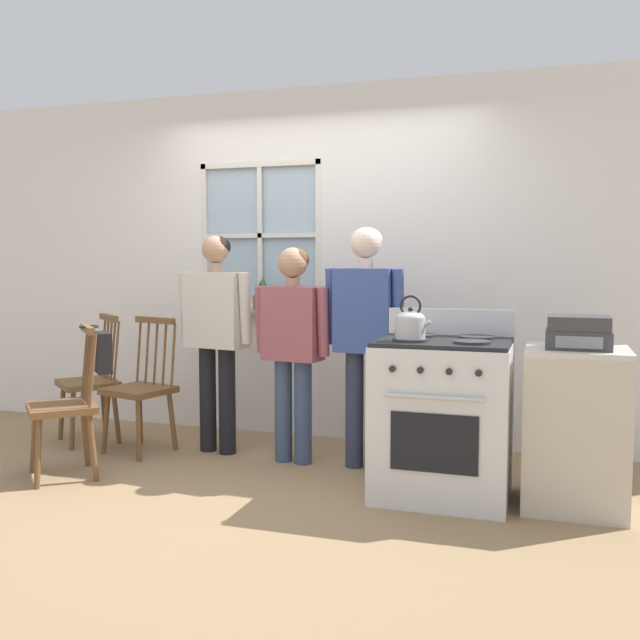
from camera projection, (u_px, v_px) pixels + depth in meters
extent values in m
plane|color=#937551|center=(248.00, 489.00, 4.30)|extent=(16.00, 16.00, 0.00)
cube|color=white|center=(89.00, 264.00, 6.17)|extent=(2.20, 0.06, 2.70)
cube|color=white|center=(536.00, 265.00, 5.02)|extent=(3.18, 0.06, 2.70)
cube|color=white|center=(262.00, 370.00, 5.74)|extent=(1.02, 0.06, 1.00)
cube|color=white|center=(260.00, 126.00, 5.58)|extent=(1.02, 0.06, 0.55)
cube|color=silver|center=(258.00, 311.00, 5.62)|extent=(1.08, 0.10, 0.03)
cube|color=#9EB7C6|center=(262.00, 236.00, 5.66)|extent=(0.96, 0.01, 1.09)
cube|color=silver|center=(260.00, 235.00, 5.63)|extent=(0.04, 0.02, 1.15)
cube|color=silver|center=(260.00, 235.00, 5.63)|extent=(1.02, 0.02, 0.04)
cube|color=silver|center=(205.00, 236.00, 5.78)|extent=(0.04, 0.03, 1.15)
cube|color=silver|center=(319.00, 235.00, 5.48)|extent=(0.04, 0.03, 1.15)
cube|color=silver|center=(260.00, 164.00, 5.58)|extent=(1.02, 0.03, 0.04)
cube|color=silver|center=(261.00, 306.00, 5.68)|extent=(1.02, 0.03, 0.04)
cube|color=brown|center=(62.00, 408.00, 4.52)|extent=(0.58, 0.58, 0.04)
cylinder|color=brown|center=(34.00, 441.00, 4.62)|extent=(0.09, 0.05, 0.43)
cylinder|color=brown|center=(38.00, 453.00, 4.32)|extent=(0.05, 0.09, 0.43)
cylinder|color=brown|center=(85.00, 435.00, 4.76)|extent=(0.05, 0.09, 0.43)
cylinder|color=brown|center=(93.00, 447.00, 4.46)|extent=(0.09, 0.05, 0.43)
cylinder|color=brown|center=(85.00, 365.00, 4.73)|extent=(0.06, 0.06, 0.48)
cylinder|color=brown|center=(87.00, 367.00, 4.65)|extent=(0.06, 0.06, 0.48)
cylinder|color=brown|center=(88.00, 368.00, 4.57)|extent=(0.06, 0.06, 0.48)
cylinder|color=brown|center=(91.00, 370.00, 4.49)|extent=(0.06, 0.06, 0.48)
cylinder|color=brown|center=(93.00, 372.00, 4.41)|extent=(0.06, 0.06, 0.48)
cube|color=brown|center=(87.00, 329.00, 4.55)|extent=(0.29, 0.30, 0.04)
cube|color=brown|center=(139.00, 390.00, 5.12)|extent=(0.51, 0.50, 0.04)
cylinder|color=brown|center=(106.00, 424.00, 5.10)|extent=(0.08, 0.06, 0.43)
cylinder|color=brown|center=(139.00, 430.00, 4.91)|extent=(0.06, 0.08, 0.43)
cylinder|color=brown|center=(140.00, 416.00, 5.36)|extent=(0.06, 0.08, 0.43)
cylinder|color=brown|center=(172.00, 421.00, 5.17)|extent=(0.08, 0.06, 0.43)
cylinder|color=brown|center=(139.00, 353.00, 5.34)|extent=(0.04, 0.07, 0.48)
cylinder|color=brown|center=(147.00, 354.00, 5.29)|extent=(0.04, 0.07, 0.48)
cylinder|color=brown|center=(156.00, 355.00, 5.24)|extent=(0.04, 0.07, 0.48)
cylinder|color=brown|center=(164.00, 356.00, 5.19)|extent=(0.04, 0.07, 0.48)
cylinder|color=brown|center=(173.00, 357.00, 5.14)|extent=(0.04, 0.07, 0.48)
cube|color=brown|center=(155.00, 320.00, 5.22)|extent=(0.38, 0.14, 0.04)
cube|color=brown|center=(88.00, 383.00, 5.40)|extent=(0.58, 0.58, 0.04)
cylinder|color=brown|center=(62.00, 412.00, 5.48)|extent=(0.09, 0.05, 0.43)
cylinder|color=brown|center=(72.00, 421.00, 5.20)|extent=(0.05, 0.09, 0.43)
cylinder|color=brown|center=(104.00, 408.00, 5.65)|extent=(0.05, 0.09, 0.43)
cylinder|color=brown|center=(116.00, 416.00, 5.37)|extent=(0.09, 0.05, 0.43)
cylinder|color=brown|center=(103.00, 348.00, 5.63)|extent=(0.06, 0.06, 0.48)
cylinder|color=brown|center=(106.00, 349.00, 5.55)|extent=(0.06, 0.06, 0.48)
cylinder|color=brown|center=(110.00, 351.00, 5.47)|extent=(0.06, 0.06, 0.48)
cylinder|color=brown|center=(113.00, 352.00, 5.40)|extent=(0.06, 0.06, 0.48)
cylinder|color=brown|center=(116.00, 353.00, 5.32)|extent=(0.06, 0.06, 0.48)
cube|color=brown|center=(109.00, 318.00, 5.45)|extent=(0.32, 0.27, 0.04)
cylinder|color=black|center=(208.00, 399.00, 5.15)|extent=(0.12, 0.12, 0.76)
cylinder|color=black|center=(227.00, 401.00, 5.08)|extent=(0.12, 0.12, 0.76)
cube|color=beige|center=(216.00, 310.00, 5.06)|extent=(0.47, 0.28, 0.53)
cylinder|color=beige|center=(185.00, 306.00, 5.16)|extent=(0.09, 0.12, 0.50)
cylinder|color=beige|center=(245.00, 308.00, 4.92)|extent=(0.09, 0.12, 0.50)
cylinder|color=tan|center=(216.00, 268.00, 5.04)|extent=(0.10, 0.10, 0.06)
sphere|color=tan|center=(216.00, 249.00, 5.02)|extent=(0.19, 0.19, 0.19)
ellipsoid|color=black|center=(217.00, 247.00, 5.04)|extent=(0.20, 0.20, 0.16)
cylinder|color=#384766|center=(283.00, 410.00, 4.89)|extent=(0.12, 0.12, 0.71)
cylinder|color=#384766|center=(303.00, 412.00, 4.83)|extent=(0.12, 0.12, 0.71)
cube|color=#934C56|center=(293.00, 323.00, 4.81)|extent=(0.41, 0.25, 0.50)
cylinder|color=#934C56|center=(261.00, 320.00, 4.88)|extent=(0.09, 0.12, 0.46)
cylinder|color=#934C56|center=(323.00, 322.00, 4.69)|extent=(0.09, 0.12, 0.46)
cylinder|color=tan|center=(293.00, 282.00, 4.78)|extent=(0.10, 0.10, 0.06)
sphere|color=tan|center=(293.00, 263.00, 4.77)|extent=(0.20, 0.20, 0.20)
ellipsoid|color=brown|center=(294.00, 260.00, 4.79)|extent=(0.21, 0.21, 0.17)
cylinder|color=#2D3347|center=(354.00, 409.00, 4.75)|extent=(0.12, 0.12, 0.78)
cylinder|color=#2D3347|center=(375.00, 411.00, 4.69)|extent=(0.12, 0.12, 0.78)
cube|color=#384C8E|center=(365.00, 310.00, 4.66)|extent=(0.40, 0.25, 0.55)
cylinder|color=#384C8E|center=(332.00, 306.00, 4.73)|extent=(0.09, 0.12, 0.51)
cylinder|color=#384C8E|center=(398.00, 308.00, 4.55)|extent=(0.09, 0.12, 0.51)
cylinder|color=beige|center=(366.00, 263.00, 4.63)|extent=(0.10, 0.10, 0.07)
sphere|color=beige|center=(366.00, 243.00, 4.62)|extent=(0.20, 0.20, 0.20)
ellipsoid|color=silver|center=(367.00, 240.00, 4.64)|extent=(0.21, 0.21, 0.16)
cube|color=silver|center=(443.00, 421.00, 4.15)|extent=(0.77, 0.64, 0.90)
cube|color=black|center=(444.00, 342.00, 4.11)|extent=(0.75, 0.61, 0.02)
cylinder|color=#2D2D30|center=(410.00, 340.00, 4.04)|extent=(0.20, 0.20, 0.02)
cylinder|color=#2D2D30|center=(472.00, 342.00, 3.93)|extent=(0.20, 0.20, 0.02)
cylinder|color=#2D2D30|center=(418.00, 336.00, 4.28)|extent=(0.20, 0.20, 0.02)
cylinder|color=#2D2D30|center=(477.00, 337.00, 4.17)|extent=(0.20, 0.20, 0.02)
cube|color=silver|center=(451.00, 322.00, 4.38)|extent=(0.77, 0.06, 0.16)
cube|color=black|center=(434.00, 443.00, 3.84)|extent=(0.48, 0.01, 0.32)
cylinder|color=silver|center=(434.00, 398.00, 3.80)|extent=(0.54, 0.02, 0.02)
cylinder|color=#232326|center=(392.00, 369.00, 3.87)|extent=(0.04, 0.02, 0.04)
cylinder|color=#232326|center=(420.00, 370.00, 3.83)|extent=(0.04, 0.02, 0.04)
cylinder|color=#232326|center=(449.00, 372.00, 3.78)|extent=(0.04, 0.02, 0.04)
cylinder|color=#232326|center=(479.00, 373.00, 3.73)|extent=(0.04, 0.02, 0.04)
cylinder|color=#B7B7BC|center=(410.00, 328.00, 4.03)|extent=(0.17, 0.17, 0.12)
ellipsoid|color=#B7B7BC|center=(410.00, 317.00, 4.03)|extent=(0.16, 0.16, 0.07)
sphere|color=black|center=(411.00, 310.00, 4.02)|extent=(0.03, 0.03, 0.03)
cylinder|color=#B7B7BC|center=(425.00, 325.00, 4.01)|extent=(0.08, 0.03, 0.07)
torus|color=black|center=(411.00, 306.00, 4.02)|extent=(0.12, 0.01, 0.12)
cylinder|color=#935B3D|center=(262.00, 302.00, 5.59)|extent=(0.15, 0.15, 0.11)
cylinder|color=#33261C|center=(262.00, 296.00, 5.59)|extent=(0.14, 0.14, 0.01)
cone|color=#2D7038|center=(265.00, 285.00, 5.58)|extent=(0.06, 0.04, 0.16)
cone|color=#2D7038|center=(264.00, 291.00, 5.61)|extent=(0.04, 0.05, 0.07)
cone|color=#2D7038|center=(261.00, 286.00, 5.60)|extent=(0.07, 0.06, 0.15)
cone|color=#2D7038|center=(259.00, 287.00, 5.58)|extent=(0.05, 0.04, 0.13)
cone|color=#2D7038|center=(261.00, 291.00, 5.57)|extent=(0.04, 0.05, 0.08)
cone|color=#2D7038|center=(264.00, 285.00, 5.56)|extent=(0.08, 0.07, 0.17)
cube|color=black|center=(103.00, 352.00, 4.60)|extent=(0.22, 0.22, 0.26)
torus|color=black|center=(89.00, 327.00, 4.55)|extent=(0.18, 0.18, 0.01)
cube|color=beige|center=(575.00, 431.00, 3.95)|extent=(0.55, 0.50, 0.87)
cube|color=beige|center=(578.00, 351.00, 3.91)|extent=(0.55, 0.50, 0.03)
cube|color=#38383A|center=(578.00, 340.00, 3.89)|extent=(0.34, 0.28, 0.10)
cube|color=#38383A|center=(579.00, 323.00, 3.88)|extent=(0.32, 0.27, 0.08)
cube|color=gray|center=(579.00, 342.00, 3.75)|extent=(0.24, 0.01, 0.06)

